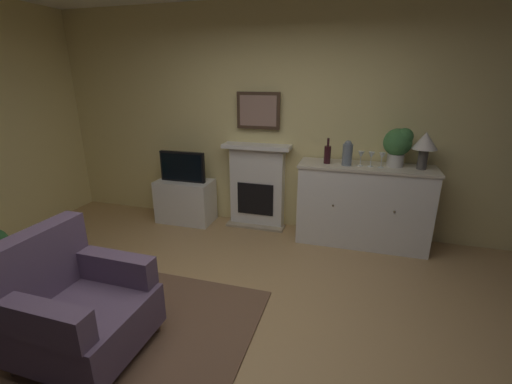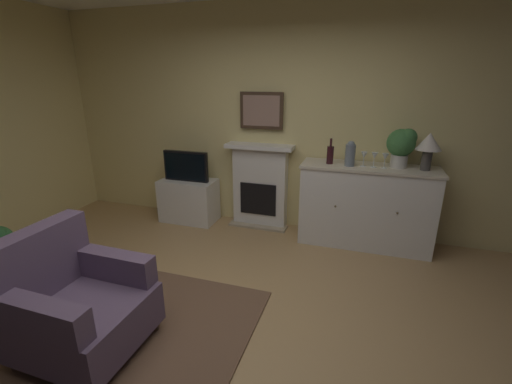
{
  "view_description": "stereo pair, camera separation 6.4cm",
  "coord_description": "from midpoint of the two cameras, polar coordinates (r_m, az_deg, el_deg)",
  "views": [
    {
      "loc": [
        0.86,
        -2.02,
        1.91
      ],
      "look_at": [
        0.1,
        0.57,
        1.0
      ],
      "focal_mm": 24.1,
      "sensor_mm": 36.0,
      "label": 1
    },
    {
      "loc": [
        0.92,
        -2.0,
        1.91
      ],
      "look_at": [
        0.1,
        0.57,
        1.0
      ],
      "focal_mm": 24.1,
      "sensor_mm": 36.0,
      "label": 2
    }
  ],
  "objects": [
    {
      "name": "wine_glass_right",
      "position": [
        3.99,
        19.75,
        5.54
      ],
      "size": [
        0.07,
        0.07,
        0.16
      ],
      "color": "silver",
      "rests_on": "sideboard_cabinet"
    },
    {
      "name": "sideboard_cabinet",
      "position": [
        4.19,
        16.85,
        -2.12
      ],
      "size": [
        1.51,
        0.49,
        0.96
      ],
      "color": "white",
      "rests_on": "ground_plane"
    },
    {
      "name": "potted_plant_small",
      "position": [
        4.07,
        22.14,
        7.45
      ],
      "size": [
        0.3,
        0.3,
        0.43
      ],
      "color": "beige",
      "rests_on": "sideboard_cabinet"
    },
    {
      "name": "framed_picture",
      "position": [
        4.36,
        -0.06,
        13.35
      ],
      "size": [
        0.55,
        0.04,
        0.45
      ],
      "color": "#473323"
    },
    {
      "name": "wine_bottle",
      "position": [
        4.03,
        11.32,
        6.2
      ],
      "size": [
        0.08,
        0.08,
        0.29
      ],
      "color": "#331419",
      "rests_on": "sideboard_cabinet"
    },
    {
      "name": "tv_set",
      "position": [
        4.65,
        -12.5,
        4.12
      ],
      "size": [
        0.62,
        0.07,
        0.4
      ],
      "color": "black",
      "rests_on": "tv_cabinet"
    },
    {
      "name": "armchair",
      "position": [
        2.85,
        -28.37,
        -16.39
      ],
      "size": [
        0.82,
        0.79,
        0.92
      ],
      "color": "#604C66",
      "rests_on": "ground_plane"
    },
    {
      "name": "table_lamp",
      "position": [
        4.05,
        25.84,
        7.26
      ],
      "size": [
        0.26,
        0.26,
        0.4
      ],
      "color": "#4C4742",
      "rests_on": "sideboard_cabinet"
    },
    {
      "name": "wine_glass_center",
      "position": [
        4.0,
        18.17,
        5.73
      ],
      "size": [
        0.07,
        0.07,
        0.16
      ],
      "color": "silver",
      "rests_on": "sideboard_cabinet"
    },
    {
      "name": "area_rug",
      "position": [
        3.05,
        -23.95,
        -21.9
      ],
      "size": [
        2.05,
        1.92,
        0.02
      ],
      "primitive_type": "cube",
      "color": "brown",
      "rests_on": "ground_plane"
    },
    {
      "name": "wall_rear",
      "position": [
        4.37,
        4.67,
        11.66
      ],
      "size": [
        6.4,
        0.06,
        2.77
      ],
      "primitive_type": "cube",
      "color": "#EAD68C",
      "rests_on": "ground_plane"
    },
    {
      "name": "wine_glass_left",
      "position": [
        3.99,
        16.59,
        5.88
      ],
      "size": [
        0.07,
        0.07,
        0.16
      ],
      "color": "silver",
      "rests_on": "sideboard_cabinet"
    },
    {
      "name": "tv_cabinet",
      "position": [
        4.81,
        -11.97,
        -1.46
      ],
      "size": [
        0.75,
        0.42,
        0.58
      ],
      "color": "white",
      "rests_on": "ground_plane"
    },
    {
      "name": "ground_plane",
      "position": [
        2.95,
        -6.02,
        -23.17
      ],
      "size": [
        6.4,
        4.53,
        0.1
      ],
      "primitive_type": "cube",
      "color": "tan",
      "rests_on": "ground"
    },
    {
      "name": "vase_decorative",
      "position": [
        3.98,
        14.49,
        6.28
      ],
      "size": [
        0.11,
        0.11,
        0.28
      ],
      "color": "slate",
      "rests_on": "sideboard_cabinet"
    },
    {
      "name": "fireplace_unit",
      "position": [
        4.51,
        -0.22,
        1.06
      ],
      "size": [
        0.87,
        0.3,
        1.1
      ],
      "color": "white",
      "rests_on": "ground_plane"
    }
  ]
}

